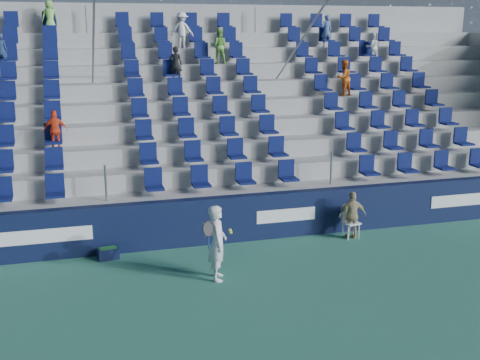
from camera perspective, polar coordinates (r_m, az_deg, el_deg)
name	(u,v)px	position (r m, az deg, el deg)	size (l,w,h in m)	color
ground	(267,291)	(12.79, 2.59, -10.43)	(70.00, 70.00, 0.00)	#32745C
sponsor_wall	(229,219)	(15.39, -1.06, -3.72)	(24.00, 0.32, 1.20)	#0E1634
grandstand	(189,129)	(19.88, -4.84, 4.83)	(24.00, 8.17, 6.63)	#A7A7A2
tennis_player	(217,243)	(13.04, -2.16, -5.96)	(0.69, 0.68, 1.67)	silver
line_judge_chair	(350,218)	(16.03, 10.37, -3.59)	(0.46, 0.47, 0.88)	white
line_judge	(352,215)	(15.87, 10.62, -3.31)	(0.74, 0.31, 1.26)	tan
ball_bin	(108,253)	(14.73, -12.39, -6.75)	(0.53, 0.39, 0.27)	#0E1433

